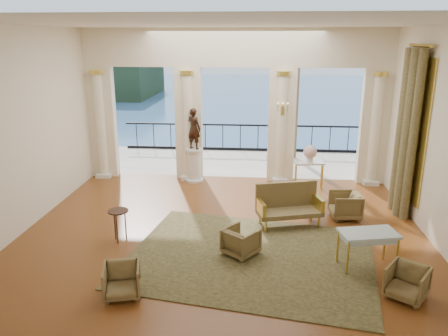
# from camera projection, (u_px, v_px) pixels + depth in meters

# --- Properties ---
(floor) EXTENTS (9.00, 9.00, 0.00)m
(floor) POSITION_uv_depth(u_px,v_px,m) (224.00, 230.00, 9.97)
(floor) COLOR #462411
(floor) RESTS_ON ground
(room_walls) EXTENTS (9.00, 9.00, 9.00)m
(room_walls) POSITION_uv_depth(u_px,v_px,m) (218.00, 113.00, 8.08)
(room_walls) COLOR white
(room_walls) RESTS_ON ground
(arcade) EXTENTS (9.00, 0.56, 4.50)m
(arcade) POSITION_uv_depth(u_px,v_px,m) (235.00, 95.00, 12.88)
(arcade) COLOR #F0E2C5
(arcade) RESTS_ON ground
(terrace) EXTENTS (10.00, 3.60, 0.10)m
(terrace) POSITION_uv_depth(u_px,v_px,m) (238.00, 163.00, 15.52)
(terrace) COLOR #A89C8C
(terrace) RESTS_ON ground
(balustrade) EXTENTS (9.00, 0.06, 1.03)m
(balustrade) POSITION_uv_depth(u_px,v_px,m) (240.00, 140.00, 16.92)
(balustrade) COLOR black
(balustrade) RESTS_ON terrace
(palm_tree) EXTENTS (2.00, 2.00, 4.50)m
(palm_tree) POSITION_uv_depth(u_px,v_px,m) (299.00, 42.00, 14.93)
(palm_tree) COLOR #4C3823
(palm_tree) RESTS_ON terrace
(headland) EXTENTS (22.00, 18.00, 6.00)m
(headland) POSITION_uv_depth(u_px,v_px,m) (94.00, 79.00, 80.13)
(headland) COLOR black
(headland) RESTS_ON sea
(sea) EXTENTS (160.00, 160.00, 0.00)m
(sea) POSITION_uv_depth(u_px,v_px,m) (257.00, 105.00, 68.96)
(sea) COLOR #294F8C
(sea) RESTS_ON ground
(curtain) EXTENTS (0.33, 1.40, 4.09)m
(curtain) POSITION_uv_depth(u_px,v_px,m) (407.00, 133.00, 10.47)
(curtain) COLOR brown
(curtain) RESTS_ON ground
(window_frame) EXTENTS (0.04, 1.60, 3.40)m
(window_frame) POSITION_uv_depth(u_px,v_px,m) (415.00, 130.00, 10.43)
(window_frame) COLOR gold
(window_frame) RESTS_ON room_walls
(wall_sconce) EXTENTS (0.30, 0.11, 0.33)m
(wall_sconce) POSITION_uv_depth(u_px,v_px,m) (283.00, 110.00, 12.56)
(wall_sconce) COLOR gold
(wall_sconce) RESTS_ON arcade
(rug) EXTENTS (5.32, 4.44, 0.02)m
(rug) POSITION_uv_depth(u_px,v_px,m) (250.00, 257.00, 8.75)
(rug) COLOR #2D3116
(rug) RESTS_ON ground
(armchair_a) EXTENTS (0.73, 0.70, 0.62)m
(armchair_a) POSITION_uv_depth(u_px,v_px,m) (122.00, 279.00, 7.36)
(armchair_a) COLOR #453B20
(armchair_a) RESTS_ON ground
(armchair_b) EXTENTS (0.83, 0.82, 0.63)m
(armchair_b) POSITION_uv_depth(u_px,v_px,m) (407.00, 281.00, 7.30)
(armchair_b) COLOR #453B20
(armchair_b) RESTS_ON ground
(armchair_c) EXTENTS (0.70, 0.74, 0.71)m
(armchair_c) POSITION_uv_depth(u_px,v_px,m) (345.00, 204.00, 10.56)
(armchair_c) COLOR #453B20
(armchair_c) RESTS_ON ground
(armchair_d) EXTENTS (0.83, 0.82, 0.62)m
(armchair_d) POSITION_uv_depth(u_px,v_px,m) (241.00, 240.00, 8.77)
(armchair_d) COLOR #453B20
(armchair_d) RESTS_ON ground
(settee) EXTENTS (1.60, 1.01, 0.98)m
(settee) POSITION_uv_depth(u_px,v_px,m) (288.00, 205.00, 10.17)
(settee) COLOR #453B20
(settee) RESTS_ON ground
(game_table) EXTENTS (1.16, 0.79, 0.73)m
(game_table) POSITION_uv_depth(u_px,v_px,m) (368.00, 236.00, 8.19)
(game_table) COLOR silver
(game_table) RESTS_ON ground
(pedestal) EXTENTS (0.55, 0.55, 1.01)m
(pedestal) POSITION_uv_depth(u_px,v_px,m) (194.00, 166.00, 13.27)
(pedestal) COLOR silver
(pedestal) RESTS_ON ground
(statue) EXTENTS (0.53, 0.45, 1.23)m
(statue) POSITION_uv_depth(u_px,v_px,m) (194.00, 129.00, 12.94)
(statue) COLOR #301E15
(statue) RESTS_ON pedestal
(console_table) EXTENTS (0.88, 0.46, 0.80)m
(console_table) POSITION_uv_depth(u_px,v_px,m) (309.00, 167.00, 12.51)
(console_table) COLOR silver
(console_table) RESTS_ON ground
(urn) EXTENTS (0.38, 0.38, 0.51)m
(urn) POSITION_uv_depth(u_px,v_px,m) (310.00, 153.00, 12.39)
(urn) COLOR white
(urn) RESTS_ON console_table
(side_table) EXTENTS (0.43, 0.43, 0.71)m
(side_table) POSITION_uv_depth(u_px,v_px,m) (118.00, 215.00, 9.28)
(side_table) COLOR black
(side_table) RESTS_ON ground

